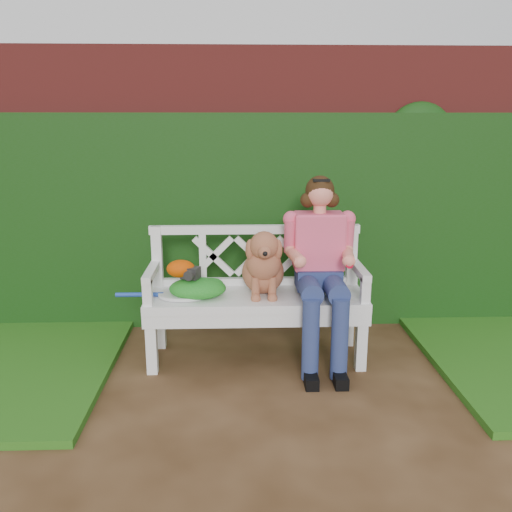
{
  "coord_description": "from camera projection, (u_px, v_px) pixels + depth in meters",
  "views": [
    {
      "loc": [
        -0.24,
        -2.59,
        1.66
      ],
      "look_at": [
        -0.12,
        0.97,
        0.75
      ],
      "focal_mm": 38.0,
      "sensor_mm": 36.0,
      "label": 1
    }
  ],
  "objects": [
    {
      "name": "ground",
      "position": [
        284.0,
        434.0,
        2.93
      ],
      "size": [
        60.0,
        60.0,
        0.0
      ],
      "primitive_type": "plane",
      "color": "#382210"
    },
    {
      "name": "brick_wall",
      "position": [
        266.0,
        188.0,
        4.5
      ],
      "size": [
        10.0,
        0.3,
        2.2
      ],
      "primitive_type": "cube",
      "color": "maroon",
      "rests_on": "ground"
    },
    {
      "name": "ivy_hedge",
      "position": [
        267.0,
        222.0,
        4.34
      ],
      "size": [
        10.0,
        0.18,
        1.7
      ],
      "primitive_type": "cube",
      "color": "#11370A",
      "rests_on": "ground"
    },
    {
      "name": "garden_bench",
      "position": [
        256.0,
        326.0,
        3.8
      ],
      "size": [
        1.63,
        0.75,
        0.48
      ],
      "primitive_type": null,
      "rotation": [
        0.0,
        0.0,
        -0.1
      ],
      "color": "white",
      "rests_on": "ground"
    },
    {
      "name": "seated_woman",
      "position": [
        319.0,
        277.0,
        3.71
      ],
      "size": [
        0.61,
        0.75,
        1.21
      ],
      "primitive_type": null,
      "rotation": [
        0.0,
        0.0,
        -0.16
      ],
      "color": "#E4425A",
      "rests_on": "ground"
    },
    {
      "name": "dog",
      "position": [
        263.0,
        261.0,
        3.69
      ],
      "size": [
        0.41,
        0.49,
        0.47
      ],
      "primitive_type": null,
      "rotation": [
        0.0,
        0.0,
        -0.26
      ],
      "color": "#AD7B31",
      "rests_on": "garden_bench"
    },
    {
      "name": "tennis_racket",
      "position": [
        179.0,
        294.0,
        3.68
      ],
      "size": [
        0.72,
        0.47,
        0.03
      ],
      "primitive_type": null,
      "rotation": [
        0.0,
        0.0,
        -0.31
      ],
      "color": "white",
      "rests_on": "garden_bench"
    },
    {
      "name": "green_bag",
      "position": [
        198.0,
        288.0,
        3.66
      ],
      "size": [
        0.4,
        0.32,
        0.13
      ],
      "primitive_type": null,
      "rotation": [
        0.0,
        0.0,
        0.07
      ],
      "color": "#1C8C1D",
      "rests_on": "garden_bench"
    },
    {
      "name": "camera_item",
      "position": [
        191.0,
        273.0,
        3.64
      ],
      "size": [
        0.14,
        0.12,
        0.08
      ],
      "primitive_type": "cube",
      "rotation": [
        0.0,
        0.0,
        -0.37
      ],
      "color": "black",
      "rests_on": "green_bag"
    },
    {
      "name": "baseball_glove",
      "position": [
        181.0,
        269.0,
        3.66
      ],
      "size": [
        0.22,
        0.19,
        0.12
      ],
      "primitive_type": "ellipsoid",
      "rotation": [
        0.0,
        0.0,
        0.29
      ],
      "color": "#BF3E02",
      "rests_on": "green_bag"
    }
  ]
}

